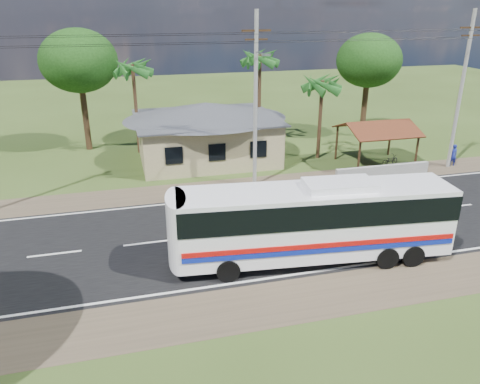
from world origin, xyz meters
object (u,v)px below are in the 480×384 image
object	(u,v)px
motorcycle	(390,160)
person	(453,155)
coach_bus	(315,217)
waiting_shed	(377,129)

from	to	relation	value
motorcycle	person	size ratio (longest dim) A/B	0.94
person	coach_bus	bearing A→B (deg)	45.39
motorcycle	person	xyz separation A→B (m)	(4.44, -1.23, 0.42)
waiting_shed	person	xyz separation A→B (m)	(5.41, -1.86, -1.90)
coach_bus	motorcycle	world-z (taller)	coach_bus
motorcycle	waiting_shed	bearing A→B (deg)	40.59
coach_bus	person	distance (m)	18.66
waiting_shed	motorcycle	bearing A→B (deg)	-32.69
motorcycle	person	bearing A→B (deg)	-122.26
waiting_shed	coach_bus	world-z (taller)	coach_bus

